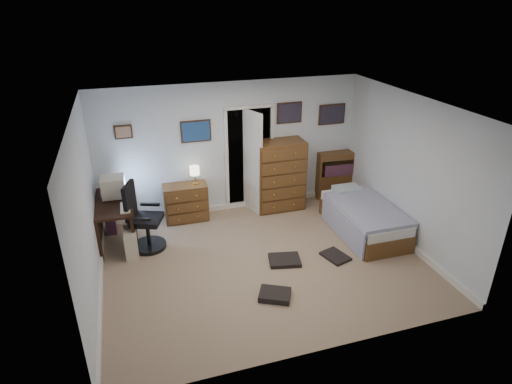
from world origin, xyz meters
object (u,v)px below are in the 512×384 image
(computer_desk, at_px, (109,211))
(bed, at_px, (363,218))
(office_chair, at_px, (143,224))
(low_dresser, at_px, (186,202))
(tall_dresser, at_px, (279,175))

(computer_desk, distance_m, bed, 4.40)
(office_chair, relative_size, bed, 0.65)
(office_chair, distance_m, bed, 3.82)
(bed, bearing_deg, low_dresser, 155.01)
(computer_desk, height_order, office_chair, office_chair)
(computer_desk, bearing_deg, bed, -12.19)
(office_chair, bearing_deg, bed, 11.85)
(bed, bearing_deg, office_chair, 171.12)
(low_dresser, xyz_separation_m, bed, (2.94, -1.40, -0.08))
(tall_dresser, bearing_deg, low_dresser, -179.96)
(computer_desk, distance_m, tall_dresser, 3.20)
(office_chair, bearing_deg, tall_dresser, 37.03)
(office_chair, relative_size, tall_dresser, 0.84)
(office_chair, relative_size, low_dresser, 1.46)
(bed, bearing_deg, computer_desk, 167.18)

